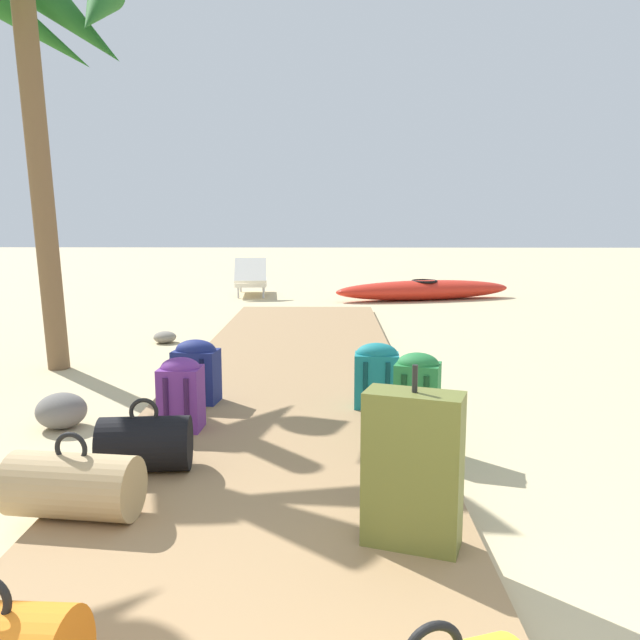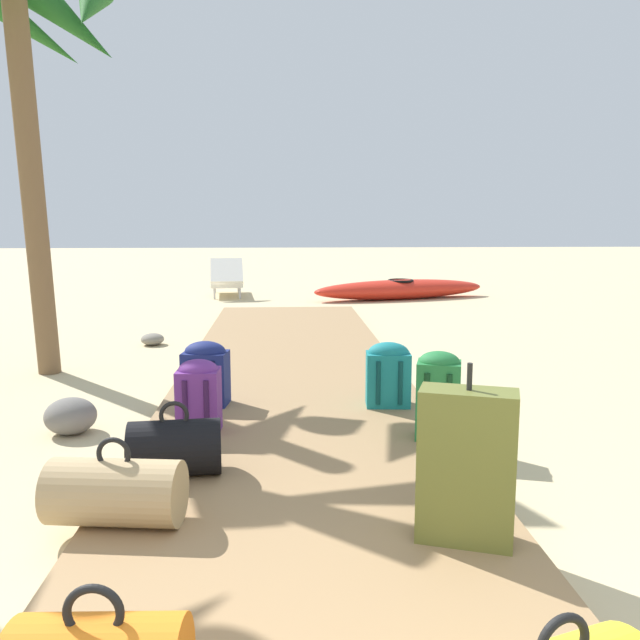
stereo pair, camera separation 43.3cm
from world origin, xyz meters
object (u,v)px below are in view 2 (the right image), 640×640
at_px(backpack_green, 438,393).
at_px(palm_tree_far_left, 13,25).
at_px(duffel_bag_tan, 116,492).
at_px(backpack_purple, 199,394).
at_px(backpack_teal, 388,373).
at_px(kayak, 400,289).
at_px(backpack_navy, 206,371).
at_px(lounge_chair, 227,280).
at_px(suitcase_olive, 466,466).
at_px(duffel_bag_black, 175,447).

distance_m(backpack_green, palm_tree_far_left, 4.89).
distance_m(duffel_bag_tan, backpack_purple, 1.35).
height_order(backpack_teal, duffel_bag_tan, backpack_teal).
xyz_separation_m(backpack_teal, kayak, (1.42, 7.35, -0.16)).
distance_m(backpack_teal, backpack_green, 0.80).
bearing_deg(backpack_green, palm_tree_far_left, 147.15).
height_order(duffel_bag_tan, kayak, duffel_bag_tan).
bearing_deg(backpack_teal, palm_tree_far_left, 156.02).
bearing_deg(backpack_navy, duffel_bag_tan, -95.45).
bearing_deg(lounge_chair, backpack_teal, -76.57).
distance_m(backpack_teal, backpack_purple, 1.48).
relative_size(backpack_green, backpack_navy, 1.17).
bearing_deg(backpack_green, kayak, 81.46).
height_order(backpack_green, suitcase_olive, suitcase_olive).
bearing_deg(duffel_bag_tan, backpack_teal, 49.87).
height_order(duffel_bag_black, palm_tree_far_left, palm_tree_far_left).
xyz_separation_m(backpack_teal, lounge_chair, (-1.90, 7.94, -0.01)).
bearing_deg(kayak, backpack_green, -98.54).
bearing_deg(palm_tree_far_left, lounge_chair, 79.04).
height_order(backpack_purple, duffel_bag_black, backpack_purple).
distance_m(duffel_bag_tan, lounge_chair, 9.83).
height_order(duffel_bag_black, lounge_chair, lounge_chair).
distance_m(backpack_purple, palm_tree_far_left, 3.90).
relative_size(duffel_bag_black, kayak, 0.15).
distance_m(backpack_teal, duffel_bag_tan, 2.47).
bearing_deg(kayak, backpack_navy, -111.30).
bearing_deg(kayak, palm_tree_far_left, -127.64).
distance_m(backpack_teal, suitcase_olive, 2.13).
xyz_separation_m(backpack_purple, palm_tree_far_left, (-1.79, 1.97, 2.85)).
height_order(palm_tree_far_left, kayak, palm_tree_far_left).
bearing_deg(lounge_chair, backpack_green, -76.44).
xyz_separation_m(backpack_green, backpack_purple, (-1.57, 0.21, -0.04)).
relative_size(backpack_teal, palm_tree_far_left, 0.13).
relative_size(backpack_teal, backpack_green, 0.86).
relative_size(backpack_purple, lounge_chair, 0.31).
relative_size(backpack_navy, suitcase_olive, 0.61).
xyz_separation_m(suitcase_olive, lounge_chair, (-1.90, 10.08, -0.10)).
distance_m(backpack_green, duffel_bag_black, 1.70).
distance_m(backpack_navy, duffel_bag_black, 1.41).
relative_size(palm_tree_far_left, lounge_chair, 2.45).
distance_m(backpack_navy, lounge_chair, 7.85).
relative_size(backpack_green, backpack_purple, 1.16).
height_order(duffel_bag_tan, backpack_navy, backpack_navy).
relative_size(duffel_bag_tan, backpack_purple, 1.30).
height_order(backpack_green, duffel_bag_black, backpack_green).
relative_size(duffel_bag_black, palm_tree_far_left, 0.14).
distance_m(backpack_green, duffel_bag_tan, 2.12).
distance_m(suitcase_olive, kayak, 9.59).
bearing_deg(duffel_bag_black, kayak, 71.87).
xyz_separation_m(duffel_bag_tan, lounge_chair, (-0.31, 9.83, 0.09)).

